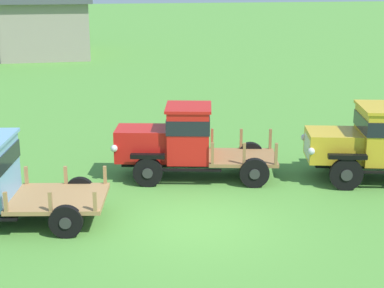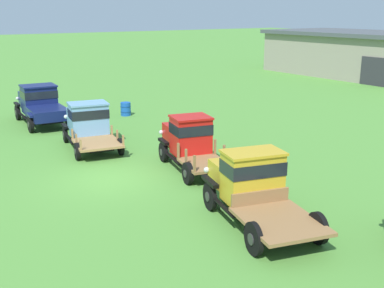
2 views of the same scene
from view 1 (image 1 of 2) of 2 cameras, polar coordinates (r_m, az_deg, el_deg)
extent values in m
plane|color=#518E38|center=(14.10, 0.45, -7.70)|extent=(240.00, 240.00, 0.00)
cylinder|color=black|center=(13.53, -12.12, -7.38)|extent=(0.78, 0.30, 0.76)
cylinder|color=#2D2D2D|center=(13.45, -12.20, -7.54)|extent=(0.27, 0.08, 0.27)
cylinder|color=black|center=(15.27, -10.80, -4.56)|extent=(0.78, 0.30, 0.76)
cylinder|color=#2D2D2D|center=(15.36, -10.75, -4.44)|extent=(0.27, 0.08, 0.27)
cube|color=black|center=(14.78, -18.07, -5.47)|extent=(4.71, 1.88, 0.12)
cube|color=black|center=(15.67, -17.68, -4.29)|extent=(1.62, 0.44, 0.05)
cube|color=#9E7547|center=(14.39, -12.76, -5.17)|extent=(2.51, 2.28, 0.10)
cube|color=#9E7547|center=(13.72, -17.63, -5.36)|extent=(0.09, 0.09, 0.45)
cube|color=#9E7547|center=(15.36, -15.78, -2.93)|extent=(0.09, 0.09, 0.45)
cube|color=#9E7547|center=(13.47, -13.58, -5.44)|extent=(0.09, 0.09, 0.45)
cube|color=#9E7547|center=(15.13, -12.15, -2.96)|extent=(0.09, 0.09, 0.45)
cube|color=#9E7547|center=(13.29, -9.40, -5.49)|extent=(0.09, 0.09, 0.45)
cube|color=#9E7547|center=(14.98, -8.44, -2.97)|extent=(0.09, 0.09, 0.45)
cylinder|color=black|center=(16.41, -4.30, -2.74)|extent=(0.85, 0.38, 0.83)
cylinder|color=#2D2D2D|center=(16.30, -4.34, -2.86)|extent=(0.29, 0.10, 0.29)
cylinder|color=black|center=(17.96, -3.79, -1.07)|extent=(0.85, 0.38, 0.83)
cylinder|color=#2D2D2D|center=(18.07, -3.76, -0.96)|extent=(0.29, 0.10, 0.29)
cylinder|color=black|center=(16.39, 6.07, -2.81)|extent=(0.85, 0.38, 0.83)
cylinder|color=#2D2D2D|center=(16.28, 6.10, -2.94)|extent=(0.29, 0.10, 0.29)
cylinder|color=black|center=(17.94, 5.67, -1.14)|extent=(0.85, 0.38, 0.83)
cylinder|color=#2D2D2D|center=(18.05, 5.65, -1.03)|extent=(0.29, 0.10, 0.29)
cube|color=black|center=(17.09, 0.42, -1.65)|extent=(4.34, 1.84, 0.12)
cube|color=red|center=(17.03, -4.83, 0.06)|extent=(1.72, 1.46, 0.92)
cube|color=silver|center=(17.14, -7.22, -0.07)|extent=(0.26, 0.89, 0.69)
sphere|color=silver|center=(16.54, -7.57, -0.43)|extent=(0.20, 0.20, 0.20)
sphere|color=silver|center=(17.71, -6.97, 0.69)|extent=(0.20, 0.20, 0.20)
cube|color=black|center=(16.27, -4.33, -1.19)|extent=(0.97, 0.41, 0.12)
cube|color=black|center=(17.83, -3.82, 0.36)|extent=(0.97, 0.41, 0.12)
cube|color=red|center=(16.87, -0.33, 0.97)|extent=(1.47, 1.67, 1.49)
cube|color=black|center=(16.78, -0.33, 2.08)|extent=(1.52, 1.71, 0.42)
cube|color=red|center=(16.68, -0.34, 3.58)|extent=(1.60, 1.76, 0.08)
cube|color=black|center=(16.33, 0.00, -2.56)|extent=(1.63, 0.51, 0.05)
cube|color=black|center=(17.86, 0.13, -0.93)|extent=(1.63, 0.51, 0.05)
cube|color=olive|center=(17.08, 4.90, -1.32)|extent=(2.27, 2.04, 0.10)
cube|color=olive|center=(16.20, 2.00, -0.92)|extent=(0.10, 0.10, 0.61)
cube|color=olive|center=(17.70, 1.96, 0.54)|extent=(0.10, 0.10, 0.61)
cube|color=olive|center=(16.24, 5.09, -0.94)|extent=(0.10, 0.10, 0.61)
cube|color=olive|center=(17.73, 4.79, 0.52)|extent=(0.10, 0.10, 0.61)
cube|color=olive|center=(16.32, 8.16, -0.95)|extent=(0.10, 0.10, 0.61)
cube|color=olive|center=(17.80, 7.60, 0.50)|extent=(0.10, 0.10, 0.61)
cylinder|color=black|center=(16.61, 14.72, -2.86)|extent=(0.92, 0.37, 0.91)
cylinder|color=#2D2D2D|center=(16.53, 14.78, -2.96)|extent=(0.32, 0.11, 0.32)
cylinder|color=black|center=(18.43, 13.55, -0.92)|extent=(0.92, 0.37, 0.91)
cylinder|color=#2D2D2D|center=(18.51, 13.50, -0.84)|extent=(0.32, 0.11, 0.32)
cube|color=gold|center=(17.32, 13.51, -0.10)|extent=(1.78, 1.70, 0.81)
cube|color=silver|center=(17.21, 11.17, -0.20)|extent=(0.33, 1.05, 0.61)
sphere|color=silver|center=(16.50, 11.49, -0.70)|extent=(0.20, 0.20, 0.20)
sphere|color=silver|center=(17.89, 10.83, 0.64)|extent=(0.20, 0.20, 0.20)
cube|color=black|center=(16.46, 14.85, -1.19)|extent=(1.06, 0.46, 0.12)
cube|color=black|center=(18.29, 13.65, 0.60)|extent=(1.06, 0.46, 0.12)
cube|color=gold|center=(17.51, 17.61, 0.89)|extent=(1.42, 1.92, 1.48)
cube|color=black|center=(17.43, 17.70, 1.95)|extent=(1.47, 1.97, 0.41)
cube|color=gold|center=(17.33, 17.82, 3.39)|extent=(1.54, 2.02, 0.08)
cube|color=black|center=(18.64, 17.00, -0.79)|extent=(1.42, 0.50, 0.05)
camera|label=2|loc=(19.64, 63.36, 8.99)|focal=45.00mm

